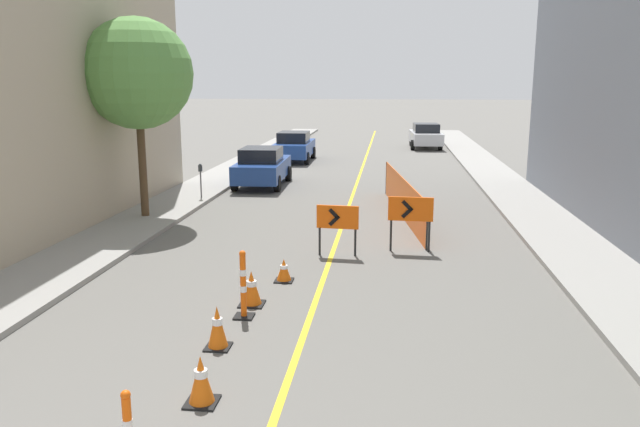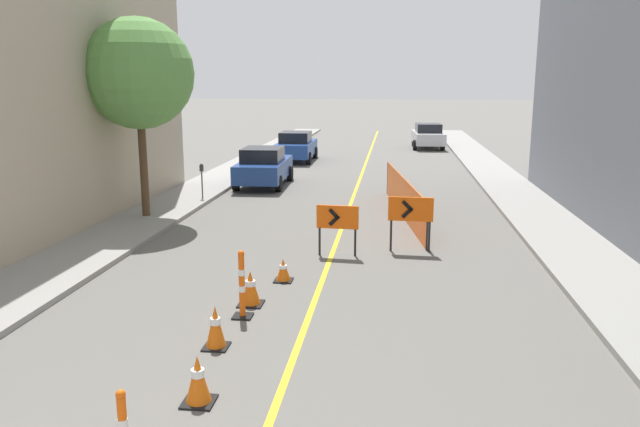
{
  "view_description": "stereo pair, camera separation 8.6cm",
  "coord_description": "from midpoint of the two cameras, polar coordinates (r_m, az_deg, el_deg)",
  "views": [
    {
      "loc": [
        1.41,
        -0.68,
        4.24
      ],
      "look_at": [
        -0.32,
        14.43,
        1.0
      ],
      "focal_mm": 35.0,
      "sensor_mm": 36.0,
      "label": 1
    },
    {
      "loc": [
        1.49,
        -0.67,
        4.24
      ],
      "look_at": [
        -0.32,
        14.43,
        1.0
      ],
      "focal_mm": 35.0,
      "sensor_mm": 36.0,
      "label": 2
    }
  ],
  "objects": [
    {
      "name": "traffic_cone_fifth",
      "position": [
        12.15,
        -6.17,
        -6.79
      ],
      "size": [
        0.47,
        0.47,
        0.68
      ],
      "color": "black",
      "rests_on": "ground_plane"
    },
    {
      "name": "traffic_cone_farthest",
      "position": [
        13.51,
        -3.19,
        -5.2
      ],
      "size": [
        0.39,
        0.39,
        0.5
      ],
      "color": "black",
      "rests_on": "ground_plane"
    },
    {
      "name": "parking_meter_far_curb",
      "position": [
        22.7,
        -10.66,
        3.62
      ],
      "size": [
        0.12,
        0.11,
        1.23
      ],
      "color": "#4C4C51",
      "rests_on": "sidewalk_left"
    },
    {
      "name": "traffic_cone_third",
      "position": [
        8.75,
        -10.81,
        -14.7
      ],
      "size": [
        0.43,
        0.43,
        0.68
      ],
      "color": "black",
      "rests_on": "ground_plane"
    },
    {
      "name": "lane_stripe",
      "position": [
        27.92,
        3.79,
        3.27
      ],
      "size": [
        0.12,
        53.78,
        0.01
      ],
      "color": "gold",
      "rests_on": "ground_plane"
    },
    {
      "name": "parked_car_curb_mid",
      "position": [
        33.69,
        -2.13,
        6.15
      ],
      "size": [
        1.94,
        4.32,
        1.59
      ],
      "rotation": [
        0.0,
        0.0,
        0.01
      ],
      "color": "navy",
      "rests_on": "ground_plane"
    },
    {
      "name": "arrow_barricade_primary",
      "position": [
        15.29,
        1.76,
        -0.57
      ],
      "size": [
        1.04,
        0.14,
        1.26
      ],
      "rotation": [
        0.0,
        0.0,
        -0.08
      ],
      "color": "#EF560C",
      "rests_on": "ground_plane"
    },
    {
      "name": "sidewalk_left",
      "position": [
        28.87,
        -8.34,
        3.58
      ],
      "size": [
        2.15,
        53.78,
        0.13
      ],
      "color": "gray",
      "rests_on": "ground_plane"
    },
    {
      "name": "arrow_barricade_secondary",
      "position": [
        15.77,
        8.44,
        0.13
      ],
      "size": [
        1.13,
        0.12,
        1.4
      ],
      "rotation": [
        0.0,
        0.0,
        -0.05
      ],
      "color": "#EF560C",
      "rests_on": "ground_plane"
    },
    {
      "name": "street_tree_left_near",
      "position": [
        19.8,
        -16.17,
        12.15
      ],
      "size": [
        3.32,
        3.32,
        5.99
      ],
      "color": "#4C3823",
      "rests_on": "sidewalk_left"
    },
    {
      "name": "traffic_cone_fourth",
      "position": [
        10.34,
        -9.29,
        -10.21
      ],
      "size": [
        0.4,
        0.4,
        0.71
      ],
      "color": "black",
      "rests_on": "ground_plane"
    },
    {
      "name": "safety_mesh_fence",
      "position": [
        19.95,
        7.77,
        1.46
      ],
      "size": [
        1.16,
        8.09,
        1.24
      ],
      "rotation": [
        0.0,
        0.0,
        1.71
      ],
      "color": "#EF560C",
      "rests_on": "ground_plane"
    },
    {
      "name": "delineator_post_rear",
      "position": [
        11.47,
        -6.93,
        -6.81
      ],
      "size": [
        0.35,
        0.35,
        1.27
      ],
      "color": "black",
      "rests_on": "ground_plane"
    },
    {
      "name": "parked_car_curb_near",
      "position": [
        25.76,
        -5.07,
        4.3
      ],
      "size": [
        1.95,
        4.35,
        1.59
      ],
      "rotation": [
        0.0,
        0.0,
        0.03
      ],
      "color": "navy",
      "rests_on": "ground_plane"
    },
    {
      "name": "sidewalk_right",
      "position": [
        28.26,
        16.19,
        3.05
      ],
      "size": [
        2.15,
        53.78,
        0.13
      ],
      "color": "gray",
      "rests_on": "ground_plane"
    },
    {
      "name": "parked_car_curb_far",
      "position": [
        40.88,
        9.91,
        7.02
      ],
      "size": [
        2.05,
        4.4,
        1.59
      ],
      "rotation": [
        0.0,
        0.0,
        0.06
      ],
      "color": "#B7B7BC",
      "rests_on": "ground_plane"
    }
  ]
}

